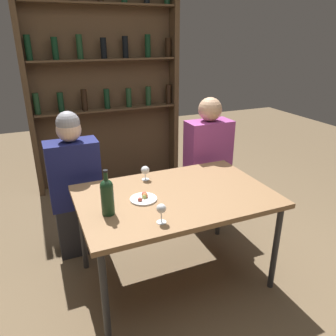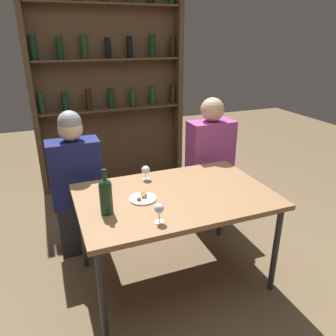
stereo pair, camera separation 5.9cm
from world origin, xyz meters
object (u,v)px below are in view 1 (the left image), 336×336
object	(u,v)px
wine_glass_1	(161,209)
food_plate_0	(144,198)
wine_glass_0	(145,171)
seated_person_right	(207,166)
wine_bottle	(107,195)
seated_person_left	(76,189)

from	to	relation	value
wine_glass_1	food_plate_0	xyz separation A→B (m)	(-0.00, 0.32, -0.08)
wine_glass_0	seated_person_right	bearing A→B (deg)	24.15
wine_bottle	seated_person_left	size ratio (longest dim) A/B	0.24
wine_glass_1	seated_person_left	size ratio (longest dim) A/B	0.10
wine_glass_1	wine_bottle	bearing A→B (deg)	139.90
wine_glass_1	food_plate_0	size ratio (longest dim) A/B	0.67
wine_glass_0	seated_person_left	xyz separation A→B (m)	(-0.50, 0.34, -0.21)
seated_person_left	wine_bottle	bearing A→B (deg)	-81.72
wine_glass_1	seated_person_right	bearing A→B (deg)	48.02
seated_person_right	seated_person_left	bearing A→B (deg)	180.00
wine_bottle	wine_glass_0	world-z (taller)	wine_bottle
wine_glass_0	food_plate_0	bearing A→B (deg)	-111.58
wine_glass_1	seated_person_left	world-z (taller)	seated_person_left
wine_glass_0	seated_person_left	distance (m)	0.64
wine_glass_0	wine_glass_1	distance (m)	0.64
seated_person_left	seated_person_right	size ratio (longest dim) A/B	0.99
wine_bottle	food_plate_0	world-z (taller)	wine_bottle
wine_bottle	seated_person_right	size ratio (longest dim) A/B	0.24
wine_glass_0	wine_bottle	bearing A→B (deg)	-133.91
wine_bottle	food_plate_0	distance (m)	0.31
seated_person_left	seated_person_right	distance (m)	1.25
wine_glass_0	wine_glass_1	world-z (taller)	wine_glass_1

